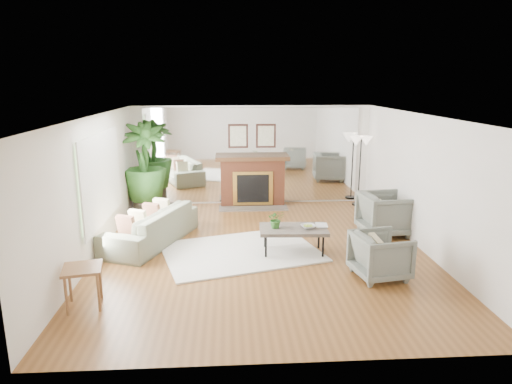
{
  "coord_description": "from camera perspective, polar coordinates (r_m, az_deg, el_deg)",
  "views": [
    {
      "loc": [
        -0.61,
        -8.0,
        3.09
      ],
      "look_at": [
        -0.08,
        0.6,
        0.99
      ],
      "focal_mm": 32.0,
      "sensor_mm": 36.0,
      "label": 1
    }
  ],
  "objects": [
    {
      "name": "potted_ficus",
      "position": [
        11.13,
        -13.82,
        3.28
      ],
      "size": [
        1.28,
        1.28,
        2.16
      ],
      "color": "black",
      "rests_on": "ground"
    },
    {
      "name": "sofa",
      "position": [
        9.14,
        -12.96,
        -4.19
      ],
      "size": [
        1.7,
        2.49,
        0.68
      ],
      "primitive_type": "imported",
      "rotation": [
        0.0,
        0.0,
        -1.95
      ],
      "color": "slate",
      "rests_on": "ground"
    },
    {
      "name": "mirror_panel",
      "position": [
        11.63,
        -0.5,
        4.59
      ],
      "size": [
        5.4,
        0.04,
        2.4
      ],
      "primitive_type": "cube",
      "color": "silver",
      "rests_on": "wall_back"
    },
    {
      "name": "wall_right",
      "position": [
        8.96,
        20.22,
        0.99
      ],
      "size": [
        0.02,
        7.0,
        2.5
      ],
      "primitive_type": "cube",
      "color": "white",
      "rests_on": "ground"
    },
    {
      "name": "fruit_bowl",
      "position": [
        8.35,
        6.53,
        -4.31
      ],
      "size": [
        0.31,
        0.31,
        0.06
      ],
      "primitive_type": "imported",
      "rotation": [
        0.0,
        0.0,
        0.24
      ],
      "color": "brown",
      "rests_on": "coffee_table"
    },
    {
      "name": "window_panel",
      "position": [
        8.9,
        -18.81,
        1.67
      ],
      "size": [
        0.04,
        2.4,
        1.5
      ],
      "primitive_type": "cube",
      "color": "#B2E09E",
      "rests_on": "wall_left"
    },
    {
      "name": "coffee_table",
      "position": [
        8.37,
        4.7,
        -4.75
      ],
      "size": [
        1.26,
        0.77,
        0.49
      ],
      "rotation": [
        0.0,
        0.0,
        -0.05
      ],
      "color": "#5A5247",
      "rests_on": "ground"
    },
    {
      "name": "armchair_front",
      "position": [
        7.64,
        15.29,
        -7.65
      ],
      "size": [
        0.95,
        0.93,
        0.75
      ],
      "primitive_type": "imported",
      "rotation": [
        0.0,
        0.0,
        1.75
      ],
      "color": "slate",
      "rests_on": "ground"
    },
    {
      "name": "side_table",
      "position": [
        6.86,
        -20.86,
        -9.51
      ],
      "size": [
        0.61,
        0.61,
        0.59
      ],
      "rotation": [
        0.0,
        0.0,
        0.2
      ],
      "color": "brown",
      "rests_on": "ground"
    },
    {
      "name": "tabletop_plant",
      "position": [
        8.29,
        2.52,
        -3.4
      ],
      "size": [
        0.31,
        0.28,
        0.33
      ],
      "primitive_type": "imported",
      "rotation": [
        0.0,
        0.0,
        0.06
      ],
      "color": "#2D6123",
      "rests_on": "coffee_table"
    },
    {
      "name": "area_rug",
      "position": [
        8.52,
        -1.89,
        -7.46
      ],
      "size": [
        3.2,
        2.66,
        0.03
      ],
      "primitive_type": "cube",
      "rotation": [
        0.0,
        0.0,
        0.28
      ],
      "color": "silver",
      "rests_on": "ground"
    },
    {
      "name": "floor_lamp",
      "position": [
        11.69,
        12.99,
        5.57
      ],
      "size": [
        0.57,
        0.32,
        1.77
      ],
      "color": "black",
      "rests_on": "ground"
    },
    {
      "name": "ground",
      "position": [
        8.6,
        0.76,
        -7.37
      ],
      "size": [
        7.0,
        7.0,
        0.0
      ],
      "primitive_type": "plane",
      "color": "brown",
      "rests_on": "ground"
    },
    {
      "name": "armchair_back",
      "position": [
        9.74,
        15.85,
        -2.64
      ],
      "size": [
        1.05,
        1.03,
        0.88
      ],
      "primitive_type": "imported",
      "rotation": [
        0.0,
        0.0,
        1.67
      ],
      "color": "slate",
      "rests_on": "ground"
    },
    {
      "name": "book",
      "position": [
        8.51,
        7.48,
        -4.14
      ],
      "size": [
        0.25,
        0.31,
        0.02
      ],
      "primitive_type": "imported",
      "rotation": [
        0.0,
        0.0,
        -0.12
      ],
      "color": "brown",
      "rests_on": "coffee_table"
    },
    {
      "name": "wall_back",
      "position": [
        11.65,
        -0.51,
        4.61
      ],
      "size": [
        6.0,
        0.02,
        2.5
      ],
      "primitive_type": "cube",
      "color": "white",
      "rests_on": "ground"
    },
    {
      "name": "fireplace",
      "position": [
        11.54,
        -0.44,
        1.53
      ],
      "size": [
        1.85,
        0.83,
        2.05
      ],
      "color": "brown",
      "rests_on": "ground"
    },
    {
      "name": "wall_left",
      "position": [
        8.55,
        -19.63,
        0.45
      ],
      "size": [
        0.02,
        7.0,
        2.5
      ],
      "primitive_type": "cube",
      "color": "white",
      "rests_on": "ground"
    }
  ]
}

